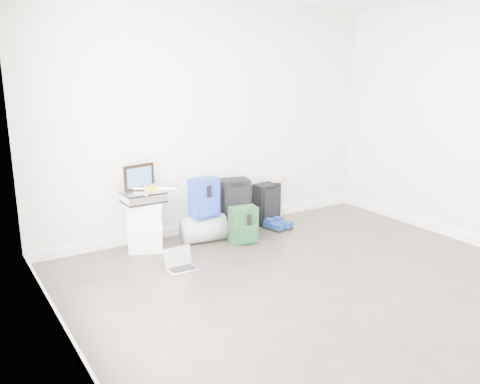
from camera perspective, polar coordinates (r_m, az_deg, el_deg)
ground at (r=4.58m, az=12.75°, el=-12.40°), size 5.00×5.00×0.00m
room_envelope at (r=4.12m, az=13.93°, el=9.58°), size 4.52×5.02×2.71m
boxes_stack at (r=5.71m, az=-10.65°, el=-3.78°), size 0.48×0.44×0.55m
briefcase at (r=5.61m, az=-10.81°, el=-0.52°), size 0.43×0.32×0.12m
painting at (r=5.65m, az=-11.27°, el=1.67°), size 0.37×0.10×0.28m
drone at (r=5.60m, az=-10.01°, el=0.41°), size 0.51×0.51×0.05m
duffel_bag at (r=5.92m, az=-4.09°, el=-4.13°), size 0.55×0.39×0.31m
blue_backpack at (r=5.79m, az=-4.01°, el=-0.73°), size 0.34×0.26×0.45m
large_suitcase at (r=6.14m, az=-0.95°, el=-1.66°), size 0.48×0.37×0.67m
green_backpack at (r=5.84m, az=0.43°, el=-3.82°), size 0.34×0.27×0.43m
carry_on at (r=6.55m, az=3.02°, el=-1.30°), size 0.35×0.26×0.52m
shoes at (r=6.38m, az=4.25°, el=-3.79°), size 0.32×0.30×0.09m
rolled_rug at (r=6.71m, az=4.03°, el=-0.72°), size 0.19×0.19×0.57m
laptop at (r=5.23m, az=-6.72°, el=-8.02°), size 0.30×0.22×0.21m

